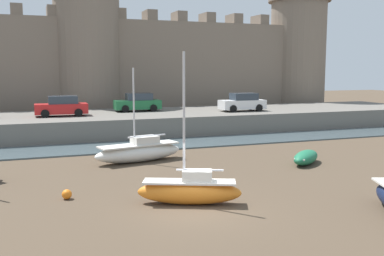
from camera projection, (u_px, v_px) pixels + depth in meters
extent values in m
plane|color=#4C3D2D|center=(196.00, 209.00, 17.48)|extent=(160.00, 160.00, 0.00)
cube|color=#47565B|center=(121.00, 147.00, 31.29)|extent=(80.00, 4.50, 0.10)
cube|color=#666059|center=(104.00, 124.00, 37.94)|extent=(62.11, 10.00, 1.67)
cube|color=#7A6B5B|center=(88.00, 71.00, 46.10)|extent=(50.11, 2.80, 10.48)
cylinder|color=#7A6B5B|center=(88.00, 57.00, 45.91)|extent=(6.58, 6.58, 13.38)
cylinder|color=#7A6B5B|center=(298.00, 59.00, 54.46)|extent=(6.58, 6.58, 13.38)
cube|color=#746557|center=(17.00, 10.00, 43.10)|extent=(1.10, 2.52, 1.10)
cube|color=#746557|center=(52.00, 12.00, 44.22)|extent=(1.10, 2.52, 1.10)
cube|color=#746557|center=(119.00, 15.00, 46.47)|extent=(1.10, 2.52, 1.10)
cube|color=#746557|center=(150.00, 16.00, 47.59)|extent=(1.10, 2.52, 1.10)
cube|color=#746557|center=(179.00, 17.00, 48.72)|extent=(1.10, 2.52, 1.10)
cube|color=#746557|center=(207.00, 18.00, 49.84)|extent=(1.10, 2.52, 1.10)
cube|color=#746557|center=(234.00, 19.00, 50.96)|extent=(1.10, 2.52, 1.10)
cube|color=#746557|center=(260.00, 21.00, 52.09)|extent=(1.10, 2.52, 1.10)
ellipsoid|color=orange|center=(189.00, 192.00, 18.10)|extent=(4.28, 2.59, 0.96)
cube|color=silver|center=(189.00, 182.00, 18.05)|extent=(3.75, 2.25, 0.08)
cube|color=silver|center=(197.00, 176.00, 18.00)|extent=(1.35, 1.08, 0.44)
cylinder|color=silver|center=(184.00, 117.00, 17.72)|extent=(0.10, 0.10, 5.15)
cylinder|color=silver|center=(200.00, 170.00, 17.96)|extent=(1.78, 0.81, 0.08)
ellipsoid|color=#1E6B47|center=(306.00, 157.00, 25.74)|extent=(2.95, 2.68, 0.79)
ellipsoid|color=#339266|center=(306.00, 156.00, 25.74)|extent=(2.39, 2.16, 0.43)
cube|color=beige|center=(307.00, 155.00, 25.92)|extent=(0.74, 0.84, 0.06)
cube|color=beige|center=(300.00, 159.00, 24.77)|extent=(0.59, 0.64, 0.08)
ellipsoid|color=silver|center=(139.00, 153.00, 26.44)|extent=(5.63, 2.58, 1.04)
cube|color=silver|center=(139.00, 145.00, 26.38)|extent=(4.95, 2.23, 0.08)
cube|color=silver|center=(145.00, 140.00, 26.56)|extent=(1.69, 1.25, 0.44)
cylinder|color=silver|center=(134.00, 107.00, 25.94)|extent=(0.10, 0.10, 4.46)
cylinder|color=silver|center=(147.00, 136.00, 26.61)|extent=(2.41, 0.60, 0.08)
sphere|color=orange|center=(67.00, 194.00, 18.81)|extent=(0.42, 0.42, 0.42)
cube|color=#1E6638|center=(137.00, 105.00, 40.32)|extent=(4.12, 1.74, 0.80)
cube|color=#2D3842|center=(139.00, 97.00, 40.28)|extent=(2.27, 1.52, 0.64)
cylinder|color=black|center=(125.00, 109.00, 39.14)|extent=(0.64, 0.19, 0.64)
cylinder|color=black|center=(122.00, 107.00, 40.73)|extent=(0.64, 0.19, 0.64)
cylinder|color=black|center=(154.00, 108.00, 39.98)|extent=(0.64, 0.19, 0.64)
cylinder|color=black|center=(149.00, 107.00, 41.57)|extent=(0.64, 0.19, 0.64)
cube|color=silver|center=(242.00, 104.00, 40.46)|extent=(4.12, 1.74, 0.80)
cube|color=#2D3842|center=(244.00, 97.00, 40.42)|extent=(2.27, 1.52, 0.64)
cylinder|color=black|center=(233.00, 109.00, 39.29)|extent=(0.64, 0.19, 0.64)
cylinder|color=black|center=(225.00, 107.00, 40.87)|extent=(0.64, 0.19, 0.64)
cylinder|color=black|center=(259.00, 108.00, 40.13)|extent=(0.64, 0.19, 0.64)
cylinder|color=black|center=(250.00, 106.00, 41.72)|extent=(0.64, 0.19, 0.64)
cube|color=red|center=(61.00, 109.00, 36.11)|extent=(4.12, 1.74, 0.80)
cube|color=#2D3842|center=(63.00, 100.00, 36.07)|extent=(2.27, 1.52, 0.64)
cylinder|color=black|center=(45.00, 114.00, 34.94)|extent=(0.64, 0.19, 0.64)
cylinder|color=black|center=(45.00, 112.00, 36.52)|extent=(0.64, 0.19, 0.64)
cylinder|color=black|center=(79.00, 113.00, 35.78)|extent=(0.64, 0.19, 0.64)
cylinder|color=black|center=(77.00, 111.00, 37.37)|extent=(0.64, 0.19, 0.64)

